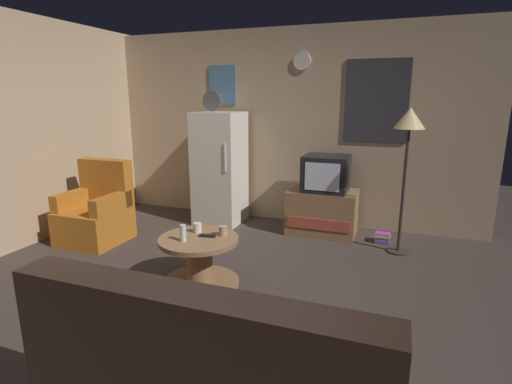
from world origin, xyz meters
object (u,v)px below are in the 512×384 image
at_px(tv_stand, 322,212).
at_px(standing_lamp, 409,130).
at_px(fridge, 220,168).
at_px(mug_ceramic_tan, 223,231).
at_px(remote_control, 207,236).
at_px(mug_ceramic_white, 198,228).
at_px(coffee_table, 199,262).
at_px(couch, 215,384).
at_px(armchair, 97,213).
at_px(book_stack, 382,238).
at_px(crt_tv, 326,173).
at_px(wine_glass, 183,233).

xyz_separation_m(tv_stand, standing_lamp, (0.93, -0.34, 1.08)).
bearing_deg(fridge, mug_ceramic_tan, -63.84).
distance_m(mug_ceramic_tan, remote_control, 0.15).
bearing_deg(mug_ceramic_tan, mug_ceramic_white, -179.43).
xyz_separation_m(coffee_table, couch, (0.88, -1.46, 0.08)).
height_order(armchair, book_stack, armchair).
relative_size(crt_tv, standing_lamp, 0.34).
bearing_deg(armchair, coffee_table, -20.07).
xyz_separation_m(crt_tv, book_stack, (0.72, -0.08, -0.72)).
bearing_deg(mug_ceramic_tan, fridge, 116.16).
xyz_separation_m(standing_lamp, couch, (-0.82, -2.94, -1.05)).
distance_m(wine_glass, mug_ceramic_tan, 0.37).
distance_m(crt_tv, standing_lamp, 1.12).
bearing_deg(standing_lamp, book_stack, 125.72).
distance_m(crt_tv, mug_ceramic_white, 1.92).
relative_size(fridge, couch, 1.04).
distance_m(coffee_table, wine_glass, 0.34).
distance_m(armchair, couch, 3.32).
bearing_deg(couch, coffee_table, 120.94).
relative_size(remote_control, couch, 0.09).
bearing_deg(coffee_table, mug_ceramic_white, 121.41).
xyz_separation_m(wine_glass, couch, (0.96, -1.34, -0.23)).
bearing_deg(fridge, wine_glass, -73.82).
distance_m(wine_glass, mug_ceramic_white, 0.25).
bearing_deg(standing_lamp, fridge, 171.91).
xyz_separation_m(fridge, book_stack, (2.16, -0.08, -0.70)).
bearing_deg(crt_tv, couch, -88.63).
relative_size(standing_lamp, coffee_table, 2.21).
height_order(fridge, standing_lamp, fridge).
bearing_deg(mug_ceramic_tan, standing_lamp, 41.72).
bearing_deg(remote_control, mug_ceramic_white, 140.09).
bearing_deg(couch, crt_tv, 91.37).
bearing_deg(coffee_table, fridge, 109.56).
bearing_deg(mug_ceramic_white, wine_glass, -91.12).
bearing_deg(book_stack, crt_tv, 173.62).
distance_m(wine_glass, armchair, 1.81).
bearing_deg(crt_tv, tv_stand, 178.10).
bearing_deg(tv_stand, fridge, -179.91).
bearing_deg(couch, wine_glass, 125.64).
bearing_deg(remote_control, standing_lamp, 30.17).
bearing_deg(wine_glass, remote_control, 50.13).
height_order(coffee_table, armchair, armchair).
distance_m(fridge, standing_lamp, 2.44).
bearing_deg(armchair, mug_ceramic_white, -17.00).
bearing_deg(fridge, couch, -65.10).
height_order(mug_ceramic_white, book_stack, mug_ceramic_white).
relative_size(fridge, mug_ceramic_tan, 19.67).
xyz_separation_m(fridge, wine_glass, (0.56, -1.94, -0.22)).
xyz_separation_m(tv_stand, coffee_table, (-0.77, -1.82, -0.05)).
relative_size(crt_tv, book_stack, 2.98).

